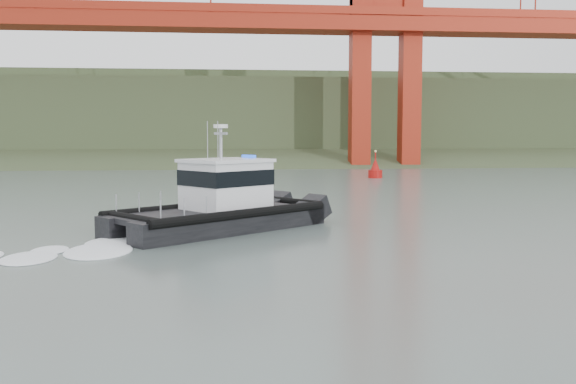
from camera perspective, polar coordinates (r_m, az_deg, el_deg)
The scene contains 4 objects.
ground at distance 25.28m, azimuth 2.53°, elevation -7.08°, with size 400.00×400.00×0.00m, color slate.
headlands at distance 149.97m, azimuth -4.58°, elevation 5.86°, with size 500.00×105.36×27.12m.
patrol_boat at distance 35.89m, azimuth -5.99°, elevation -0.97°, with size 12.62×11.41×6.09m.
nav_buoy at distance 78.35m, azimuth 7.76°, elevation 1.94°, with size 1.71×1.71×3.56m.
Camera 1 is at (-3.66, -24.42, 5.39)m, focal length 40.00 mm.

